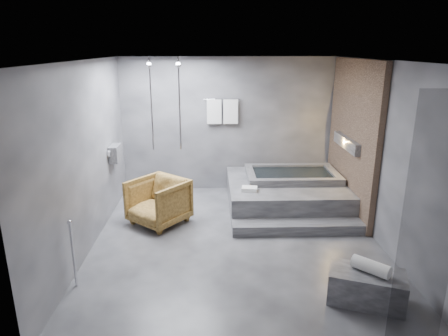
{
  "coord_description": "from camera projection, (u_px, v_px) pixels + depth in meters",
  "views": [
    {
      "loc": [
        -0.37,
        -5.78,
        2.98
      ],
      "look_at": [
        -0.18,
        0.3,
        1.13
      ],
      "focal_mm": 32.0,
      "sensor_mm": 36.0,
      "label": 1
    }
  ],
  "objects": [
    {
      "name": "room",
      "position": [
        261.0,
        131.0,
        6.15
      ],
      "size": [
        5.0,
        5.04,
        2.82
      ],
      "color": "#2F2F32",
      "rests_on": "ground"
    },
    {
      "name": "tub_deck",
      "position": [
        285.0,
        193.0,
        7.76
      ],
      "size": [
        2.2,
        2.0,
        0.5
      ],
      "primitive_type": "cube",
      "color": "#353537",
      "rests_on": "ground"
    },
    {
      "name": "tub_step",
      "position": [
        298.0,
        227.0,
        6.68
      ],
      "size": [
        2.2,
        0.36,
        0.18
      ],
      "primitive_type": "cube",
      "color": "#353537",
      "rests_on": "ground"
    },
    {
      "name": "concrete_bench",
      "position": [
        366.0,
        287.0,
        4.83
      ],
      "size": [
        0.99,
        0.76,
        0.4
      ],
      "primitive_type": "cube",
      "rotation": [
        0.0,
        0.0,
        -0.36
      ],
      "color": "#38383A",
      "rests_on": "ground"
    },
    {
      "name": "driftwood_chair",
      "position": [
        158.0,
        202.0,
        6.94
      ],
      "size": [
        1.22,
        1.23,
        0.8
      ],
      "primitive_type": "imported",
      "rotation": [
        0.0,
        0.0,
        -0.69
      ],
      "color": "#4D3313",
      "rests_on": "ground"
    },
    {
      "name": "rolled_towel",
      "position": [
        371.0,
        267.0,
        4.74
      ],
      "size": [
        0.43,
        0.43,
        0.16
      ],
      "primitive_type": "cylinder",
      "rotation": [
        0.0,
        1.57,
        -0.78
      ],
      "color": "white",
      "rests_on": "concrete_bench"
    },
    {
      "name": "deck_towel",
      "position": [
        249.0,
        189.0,
        7.16
      ],
      "size": [
        0.3,
        0.24,
        0.07
      ],
      "primitive_type": "cube",
      "rotation": [
        0.0,
        0.0,
        -0.16
      ],
      "color": "white",
      "rests_on": "tub_deck"
    }
  ]
}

